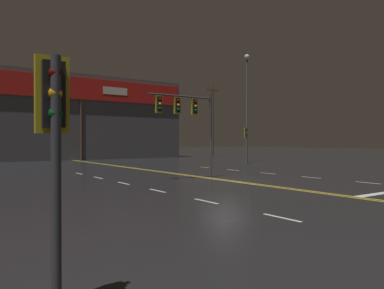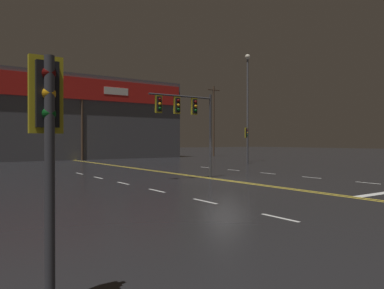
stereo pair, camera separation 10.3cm
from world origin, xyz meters
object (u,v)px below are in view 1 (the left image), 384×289
(traffic_signal_corner_northeast, at_px, (246,137))
(traffic_signal_corner_southwest, at_px, (54,124))
(streetlight_near_right, at_px, (247,95))
(traffic_signal_median, at_px, (185,111))

(traffic_signal_corner_northeast, relative_size, traffic_signal_corner_southwest, 1.09)
(traffic_signal_corner_northeast, distance_m, streetlight_near_right, 5.72)
(traffic_signal_corner_southwest, bearing_deg, traffic_signal_corner_northeast, 42.66)
(traffic_signal_median, relative_size, traffic_signal_corner_southwest, 1.55)
(streetlight_near_right, bearing_deg, traffic_signal_corner_southwest, -136.99)
(traffic_signal_median, distance_m, traffic_signal_corner_southwest, 17.21)
(traffic_signal_corner_northeast, xyz_separation_m, traffic_signal_corner_southwest, (-24.25, -22.35, -0.22))
(traffic_signal_corner_southwest, xyz_separation_m, streetlight_near_right, (26.62, 24.84, 4.79))
(traffic_signal_median, xyz_separation_m, streetlight_near_right, (15.75, 11.58, 3.24))
(traffic_signal_corner_southwest, bearing_deg, streetlight_near_right, 43.01)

